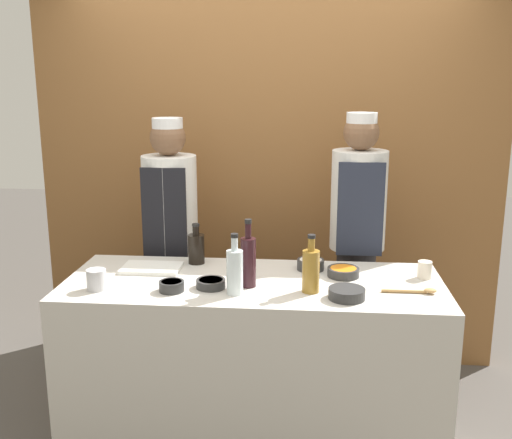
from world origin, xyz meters
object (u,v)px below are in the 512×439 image
at_px(sauce_bowl_green, 211,283).
at_px(sauce_bowl_red, 172,286).
at_px(sauce_bowl_white, 311,264).
at_px(bottle_clear, 235,271).
at_px(cutting_board, 152,268).
at_px(bottle_soy, 196,248).
at_px(bottle_vinegar, 311,270).
at_px(cup_cream, 425,270).
at_px(wooden_spoon, 417,291).
at_px(chef_left, 171,245).
at_px(cup_steel, 96,280).
at_px(bottle_wine, 248,260).
at_px(sauce_bowl_orange, 343,272).
at_px(chef_right, 357,246).
at_px(sauce_bowl_yellow, 347,293).

relative_size(sauce_bowl_green, sauce_bowl_red, 1.19).
relative_size(sauce_bowl_white, bottle_clear, 0.49).
xyz_separation_m(cutting_board, bottle_soy, (0.21, 0.14, 0.08)).
relative_size(sauce_bowl_red, cutting_board, 0.39).
bearing_deg(bottle_vinegar, sauce_bowl_green, 178.39).
distance_m(bottle_clear, cup_cream, 0.98).
height_order(wooden_spoon, chef_left, chef_left).
distance_m(cup_steel, wooden_spoon, 1.52).
distance_m(sauce_bowl_green, bottle_clear, 0.17).
bearing_deg(sauce_bowl_white, cup_cream, -8.50).
bearing_deg(wooden_spoon, bottle_soy, 161.71).
height_order(cutting_board, bottle_vinegar, bottle_vinegar).
xyz_separation_m(bottle_vinegar, bottle_wine, (-0.30, 0.05, 0.02)).
distance_m(sauce_bowl_orange, chef_right, 0.50).
distance_m(sauce_bowl_red, bottle_soy, 0.45).
height_order(bottle_vinegar, cup_cream, bottle_vinegar).
height_order(sauce_bowl_yellow, cup_steel, cup_steel).
bearing_deg(sauce_bowl_orange, sauce_bowl_green, -160.79).
height_order(sauce_bowl_white, chef_left, chef_left).
distance_m(sauce_bowl_yellow, sauce_bowl_orange, 0.31).
bearing_deg(chef_left, sauce_bowl_orange, -25.95).
bearing_deg(sauce_bowl_green, bottle_wine, 11.57).
height_order(bottle_vinegar, bottle_clear, bottle_clear).
height_order(bottle_clear, wooden_spoon, bottle_clear).
xyz_separation_m(sauce_bowl_red, cup_steel, (-0.36, -0.01, 0.02)).
xyz_separation_m(sauce_bowl_green, cup_cream, (1.05, 0.24, 0.02)).
relative_size(bottle_soy, cup_steel, 2.20).
xyz_separation_m(bottle_clear, chef_right, (0.62, 0.78, -0.09)).
relative_size(sauce_bowl_yellow, wooden_spoon, 0.66).
xyz_separation_m(sauce_bowl_red, chef_right, (0.93, 0.78, -0.00)).
xyz_separation_m(bottle_clear, cup_cream, (0.93, 0.31, -0.07)).
bearing_deg(cup_cream, cutting_board, 179.73).
relative_size(bottle_soy, chef_left, 0.13).
bearing_deg(sauce_bowl_yellow, chef_left, 141.33).
bearing_deg(cup_steel, chef_right, 31.46).
height_order(sauce_bowl_green, bottle_clear, bottle_clear).
height_order(sauce_bowl_red, cup_cream, cup_cream).
distance_m(sauce_bowl_green, sauce_bowl_red, 0.19).
xyz_separation_m(sauce_bowl_yellow, wooden_spoon, (0.33, 0.10, -0.02)).
bearing_deg(chef_right, sauce_bowl_green, -136.39).
height_order(sauce_bowl_yellow, wooden_spoon, sauce_bowl_yellow).
xyz_separation_m(bottle_vinegar, wooden_spoon, (0.50, 0.02, -0.10)).
distance_m(sauce_bowl_yellow, wooden_spoon, 0.35).
bearing_deg(cup_steel, sauce_bowl_green, 7.89).
relative_size(sauce_bowl_orange, bottle_clear, 0.55).
distance_m(cutting_board, bottle_wine, 0.58).
distance_m(sauce_bowl_green, cup_cream, 1.08).
relative_size(sauce_bowl_red, bottle_soy, 0.54).
bearing_deg(sauce_bowl_orange, sauce_bowl_red, -160.67).
xyz_separation_m(cutting_board, cup_cream, (1.41, -0.01, 0.03)).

